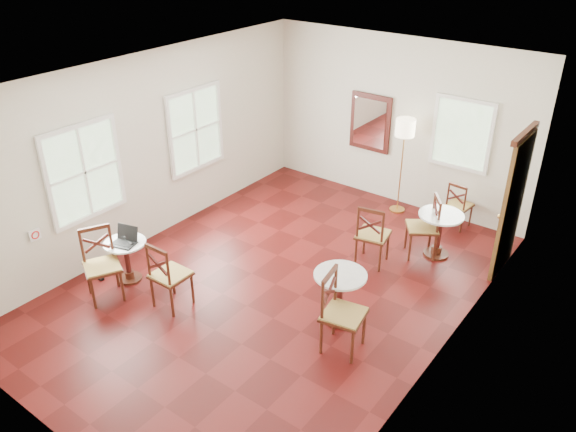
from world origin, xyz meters
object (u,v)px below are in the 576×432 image
object	(u,v)px
chair_back_a	(459,205)
laptop	(125,239)
cafe_table_near	(127,257)
chair_near_a	(169,275)
chair_near_b	(102,265)
floor_lamp	(405,134)
power_adapter	(101,278)
cafe_table_back	(439,230)
cafe_table_mid	(340,292)
chair_back_b	(424,227)
mouse	(131,243)
chair_mid_a	(372,235)
navy_mug	(130,236)
water_glass	(124,240)
chair_mid_b	(342,313)

from	to	relation	value
chair_back_a	laptop	xyz separation A→B (m)	(-3.20, -4.40, 0.28)
cafe_table_near	chair_near_a	distance (m)	0.97
laptop	chair_near_a	bearing A→B (deg)	-19.09
chair_near_b	floor_lamp	xyz separation A→B (m)	(2.07, 4.80, 0.94)
chair_near_a	chair_near_b	distance (m)	0.99
floor_lamp	power_adapter	xyz separation A→B (m)	(-2.48, -4.61, -1.44)
power_adapter	cafe_table_back	bearing A→B (deg)	44.49
cafe_table_mid	chair_back_b	world-z (taller)	chair_back_b
chair_back_b	mouse	xyz separation A→B (m)	(-3.00, -3.20, 0.16)
cafe_table_mid	chair_mid_a	distance (m)	1.51
cafe_table_near	chair_mid_a	world-z (taller)	chair_mid_a
chair_back_a	mouse	world-z (taller)	chair_back_a
cafe_table_mid	cafe_table_back	size ratio (longest dim) A/B	1.00
cafe_table_back	navy_mug	distance (m)	4.65
chair_near_a	water_glass	world-z (taller)	chair_near_a
chair_mid_b	water_glass	distance (m)	3.32
laptop	chair_back_b	bearing A→B (deg)	30.64
chair_near_a	chair_back_b	size ratio (longest dim) A/B	1.00
chair_mid_a	chair_back_b	xyz separation A→B (m)	(0.51, 0.70, -0.00)
laptop	power_adapter	distance (m)	0.81
chair_back_b	navy_mug	xyz separation A→B (m)	(-3.13, -3.11, 0.19)
chair_near_a	chair_back_b	distance (m)	3.92
chair_near_b	chair_mid_b	distance (m)	3.38
chair_mid_a	chair_near_b	bearing A→B (deg)	38.32
floor_lamp	laptop	bearing A→B (deg)	-115.98
cafe_table_mid	chair_mid_b	bearing A→B (deg)	-55.52
cafe_table_mid	chair_near_a	size ratio (longest dim) A/B	0.72
cafe_table_near	chair_near_a	xyz separation A→B (m)	(0.97, -0.06, 0.11)
laptop	power_adapter	xyz separation A→B (m)	(-0.37, -0.27, -0.68)
cafe_table_near	chair_back_a	xyz separation A→B (m)	(3.22, 4.40, 0.02)
water_glass	power_adapter	distance (m)	0.80
cafe_table_back	chair_mid_b	xyz separation A→B (m)	(-0.06, -2.74, 0.08)
chair_near_a	chair_back_a	xyz separation A→B (m)	(2.25, 4.46, -0.09)
mouse	chair_back_a	bearing A→B (deg)	65.93
cafe_table_mid	water_glass	distance (m)	3.15
cafe_table_near	laptop	xyz separation A→B (m)	(0.02, 0.00, 0.30)
cafe_table_back	chair_back_a	world-z (taller)	chair_back_a
cafe_table_mid	chair_mid_a	xyz separation A→B (m)	(-0.34, 1.47, 0.05)
chair_mid_b	chair_back_a	distance (m)	3.81
floor_lamp	navy_mug	distance (m)	4.81
cafe_table_back	chair_near_b	bearing A→B (deg)	-130.70
chair_mid_a	power_adapter	world-z (taller)	chair_mid_a
mouse	cafe_table_back	bearing A→B (deg)	57.16
laptop	water_glass	size ratio (longest dim) A/B	3.85
chair_mid_a	chair_back_b	size ratio (longest dim) A/B	1.01
cafe_table_near	chair_back_a	bearing A→B (deg)	53.81
chair_near_b	chair_mid_a	world-z (taller)	chair_near_b
cafe_table_mid	laptop	bearing A→B (deg)	-160.51
cafe_table_near	floor_lamp	world-z (taller)	floor_lamp
chair_near_a	power_adapter	xyz separation A→B (m)	(-1.31, -0.21, -0.48)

